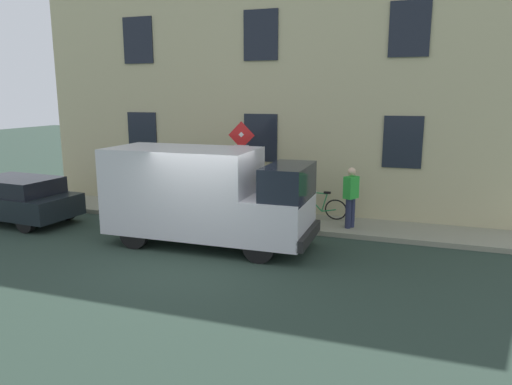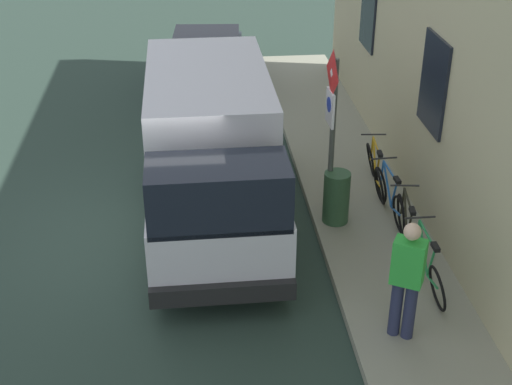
{
  "view_description": "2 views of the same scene",
  "coord_description": "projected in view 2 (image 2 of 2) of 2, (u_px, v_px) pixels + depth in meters",
  "views": [
    {
      "loc": [
        -9.75,
        -4.84,
        3.84
      ],
      "look_at": [
        2.7,
        -0.51,
        1.12
      ],
      "focal_mm": 33.42,
      "sensor_mm": 36.0,
      "label": 1
    },
    {
      "loc": [
        0.81,
        -10.18,
        6.34
      ],
      "look_at": [
        1.74,
        -0.7,
        1.09
      ],
      "focal_mm": 49.62,
      "sensor_mm": 36.0,
      "label": 2
    }
  ],
  "objects": [
    {
      "name": "ground_plane",
      "position": [
        149.0,
        234.0,
        11.86
      ],
      "size": [
        80.0,
        80.0,
        0.0
      ],
      "primitive_type": "plane",
      "color": "#25362D"
    },
    {
      "name": "sidewalk_slab",
      "position": [
        366.0,
        220.0,
        12.15
      ],
      "size": [
        1.83,
        17.72,
        0.14
      ],
      "primitive_type": "cube",
      "color": "gray",
      "rests_on": "ground_plane"
    },
    {
      "name": "sign_post_stacked",
      "position": [
        331.0,
        113.0,
        11.16
      ],
      "size": [
        0.16,
        0.56,
        2.83
      ],
      "color": "#474C47",
      "rests_on": "sidewalk_slab"
    },
    {
      "name": "delivery_van",
      "position": [
        211.0,
        151.0,
        11.6
      ],
      "size": [
        2.05,
        5.35,
        2.5
      ],
      "rotation": [
        0.0,
        0.0,
        4.72
      ],
      "color": "silver",
      "rests_on": "ground_plane"
    },
    {
      "name": "parked_hatchback",
      "position": [
        207.0,
        62.0,
        17.51
      ],
      "size": [
        2.05,
        4.12,
        1.38
      ],
      "rotation": [
        0.0,
        0.0,
        1.5
      ],
      "color": "black",
      "rests_on": "ground_plane"
    },
    {
      "name": "bicycle_green",
      "position": [
        426.0,
        264.0,
        10.2
      ],
      "size": [
        0.46,
        1.71,
        0.89
      ],
      "rotation": [
        0.0,
        0.0,
        1.57
      ],
      "color": "black",
      "rests_on": "sidewalk_slab"
    },
    {
      "name": "bicycle_black",
      "position": [
        406.0,
        228.0,
        11.07
      ],
      "size": [
        0.46,
        1.71,
        0.89
      ],
      "rotation": [
        0.0,
        0.0,
        1.45
      ],
      "color": "black",
      "rests_on": "sidewalk_slab"
    },
    {
      "name": "bicycle_blue",
      "position": [
        390.0,
        197.0,
        11.93
      ],
      "size": [
        0.46,
        1.71,
        0.89
      ],
      "rotation": [
        0.0,
        0.0,
        1.62
      ],
      "color": "black",
      "rests_on": "sidewalk_slab"
    },
    {
      "name": "bicycle_orange",
      "position": [
        375.0,
        170.0,
        12.8
      ],
      "size": [
        0.46,
        1.72,
        0.89
      ],
      "rotation": [
        0.0,
        0.0,
        1.49
      ],
      "color": "black",
      "rests_on": "sidewalk_slab"
    },
    {
      "name": "pedestrian",
      "position": [
        407.0,
        277.0,
        8.97
      ],
      "size": [
        0.48,
        0.42,
        1.72
      ],
      "rotation": [
        0.0,
        0.0,
        1.07
      ],
      "color": "#262B47",
      "rests_on": "sidewalk_slab"
    },
    {
      "name": "litter_bin",
      "position": [
        336.0,
        197.0,
        11.77
      ],
      "size": [
        0.44,
        0.44,
        0.9
      ],
      "primitive_type": "cylinder",
      "color": "#2D5133",
      "rests_on": "sidewalk_slab"
    }
  ]
}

